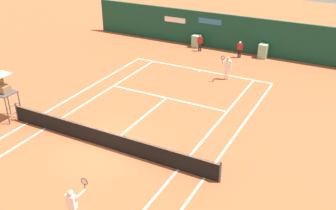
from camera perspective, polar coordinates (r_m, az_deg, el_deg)
name	(u,v)px	position (r m, az deg, el deg)	size (l,w,h in m)	color
ground_plane	(113,142)	(20.26, -8.00, -5.28)	(80.00, 80.00, 0.01)	#B25633
tennis_net	(105,138)	(19.61, -9.05, -4.80)	(12.10, 0.10, 1.07)	#4C4C51
sponsor_back_wall	(227,33)	(33.19, 8.55, 10.25)	(25.00, 1.02, 2.94)	#144233
umpire_chair	(4,91)	(23.15, -22.60, 1.95)	(1.00, 1.00, 2.72)	#47474C
player_on_baseline	(227,66)	(27.23, 8.58, 5.59)	(0.59, 0.75, 1.88)	white
player_near_side	(73,204)	(15.20, -13.65, -13.78)	(0.63, 0.69, 1.85)	white
ball_kid_left_post	(200,42)	(32.77, 4.65, 9.08)	(0.46, 0.19, 1.37)	black
ball_kid_right_post	(240,48)	(31.67, 10.34, 8.06)	(0.44, 0.19, 1.33)	black
tennis_ball_mid_court	(214,89)	(25.91, 6.74, 2.31)	(0.07, 0.07, 0.07)	#CCE033
tennis_ball_near_service_line	(112,82)	(27.14, -8.16, 3.38)	(0.07, 0.07, 0.07)	#CCE033
tennis_ball_by_sideline	(172,80)	(27.09, 0.61, 3.62)	(0.07, 0.07, 0.07)	#CCE033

